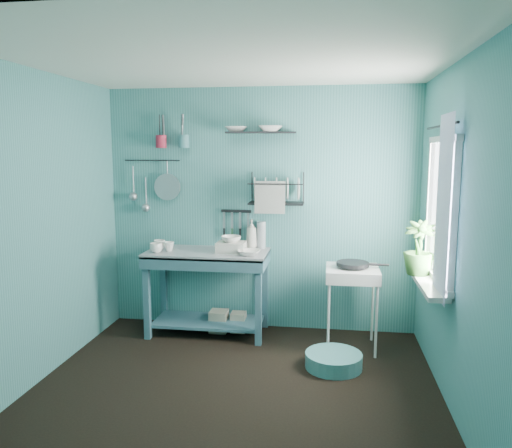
# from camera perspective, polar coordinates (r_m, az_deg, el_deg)

# --- Properties ---
(floor) EXTENTS (3.20, 3.20, 0.00)m
(floor) POSITION_cam_1_polar(r_m,az_deg,el_deg) (4.11, -2.56, -18.59)
(floor) COLOR black
(floor) RESTS_ON ground
(ceiling) EXTENTS (3.20, 3.20, 0.00)m
(ceiling) POSITION_cam_1_polar(r_m,az_deg,el_deg) (3.71, -2.82, 18.25)
(ceiling) COLOR silver
(ceiling) RESTS_ON ground
(wall_back) EXTENTS (3.20, 0.00, 3.20)m
(wall_back) POSITION_cam_1_polar(r_m,az_deg,el_deg) (5.18, 0.51, 1.61)
(wall_back) COLOR teal
(wall_back) RESTS_ON ground
(wall_front) EXTENTS (3.20, 0.00, 3.20)m
(wall_front) POSITION_cam_1_polar(r_m,az_deg,el_deg) (2.29, -9.96, -7.30)
(wall_front) COLOR teal
(wall_front) RESTS_ON ground
(wall_left) EXTENTS (0.00, 3.00, 3.00)m
(wall_left) POSITION_cam_1_polar(r_m,az_deg,el_deg) (4.31, -24.04, -0.51)
(wall_left) COLOR teal
(wall_left) RESTS_ON ground
(wall_right) EXTENTS (0.00, 3.00, 3.00)m
(wall_right) POSITION_cam_1_polar(r_m,az_deg,el_deg) (3.75, 22.07, -1.64)
(wall_right) COLOR teal
(wall_right) RESTS_ON ground
(work_counter) EXTENTS (1.29, 0.78, 0.86)m
(work_counter) POSITION_cam_1_polar(r_m,az_deg,el_deg) (5.16, -5.51, -7.75)
(work_counter) COLOR #325C6A
(work_counter) RESTS_ON floor
(mug_left) EXTENTS (0.12, 0.12, 0.10)m
(mug_left) POSITION_cam_1_polar(r_m,az_deg,el_deg) (5.04, -11.34, -2.68)
(mug_left) COLOR white
(mug_left) RESTS_ON work_counter
(mug_mid) EXTENTS (0.14, 0.14, 0.09)m
(mug_mid) POSITION_cam_1_polar(r_m,az_deg,el_deg) (5.10, -9.91, -2.54)
(mug_mid) COLOR white
(mug_mid) RESTS_ON work_counter
(mug_right) EXTENTS (0.17, 0.17, 0.10)m
(mug_right) POSITION_cam_1_polar(r_m,az_deg,el_deg) (5.19, -10.96, -2.34)
(mug_right) COLOR white
(mug_right) RESTS_ON work_counter
(wash_tub) EXTENTS (0.28, 0.22, 0.10)m
(wash_tub) POSITION_cam_1_polar(r_m,az_deg,el_deg) (4.98, -2.85, -2.65)
(wash_tub) COLOR beige
(wash_tub) RESTS_ON work_counter
(tub_bowl) EXTENTS (0.19, 0.19, 0.06)m
(tub_bowl) POSITION_cam_1_polar(r_m,az_deg,el_deg) (4.96, -2.86, -1.73)
(tub_bowl) COLOR white
(tub_bowl) RESTS_ON wash_tub
(soap_bottle) EXTENTS (0.11, 0.12, 0.30)m
(soap_bottle) POSITION_cam_1_polar(r_m,az_deg,el_deg) (5.14, -0.52, -1.15)
(soap_bottle) COLOR beige
(soap_bottle) RESTS_ON work_counter
(water_bottle) EXTENTS (0.09, 0.09, 0.28)m
(water_bottle) POSITION_cam_1_polar(r_m,az_deg,el_deg) (5.15, 0.61, -1.24)
(water_bottle) COLOR #A0AAB2
(water_bottle) RESTS_ON work_counter
(counter_bowl) EXTENTS (0.22, 0.22, 0.05)m
(counter_bowl) POSITION_cam_1_polar(r_m,az_deg,el_deg) (4.82, -0.81, -3.29)
(counter_bowl) COLOR white
(counter_bowl) RESTS_ON work_counter
(hotplate_stand) EXTENTS (0.57, 0.57, 0.78)m
(hotplate_stand) POSITION_cam_1_polar(r_m,az_deg,el_deg) (4.86, 10.85, -9.41)
(hotplate_stand) COLOR silver
(hotplate_stand) RESTS_ON floor
(frying_pan) EXTENTS (0.30, 0.30, 0.03)m
(frying_pan) POSITION_cam_1_polar(r_m,az_deg,el_deg) (4.75, 10.99, -4.50)
(frying_pan) COLOR black
(frying_pan) RESTS_ON hotplate_stand
(knife_strip) EXTENTS (0.32, 0.03, 0.03)m
(knife_strip) POSITION_cam_1_polar(r_m,az_deg,el_deg) (5.19, -2.28, 1.48)
(knife_strip) COLOR black
(knife_strip) RESTS_ON wall_back
(dish_rack) EXTENTS (0.57, 0.29, 0.32)m
(dish_rack) POSITION_cam_1_polar(r_m,az_deg,el_deg) (5.00, 2.35, 4.09)
(dish_rack) COLOR black
(dish_rack) RESTS_ON wall_back
(upper_shelf) EXTENTS (0.72, 0.28, 0.01)m
(upper_shelf) POSITION_cam_1_polar(r_m,az_deg,el_deg) (5.04, 0.51, 10.41)
(upper_shelf) COLOR black
(upper_shelf) RESTS_ON wall_back
(shelf_bowl_left) EXTENTS (0.22, 0.22, 0.05)m
(shelf_bowl_left) POSITION_cam_1_polar(r_m,az_deg,el_deg) (5.08, -2.29, 10.00)
(shelf_bowl_left) COLOR white
(shelf_bowl_left) RESTS_ON upper_shelf
(shelf_bowl_right) EXTENTS (0.24, 0.24, 0.06)m
(shelf_bowl_right) POSITION_cam_1_polar(r_m,az_deg,el_deg) (5.03, 1.65, 10.69)
(shelf_bowl_right) COLOR white
(shelf_bowl_right) RESTS_ON upper_shelf
(utensil_cup_magenta) EXTENTS (0.11, 0.11, 0.13)m
(utensil_cup_magenta) POSITION_cam_1_polar(r_m,az_deg,el_deg) (5.30, -10.79, 9.23)
(utensil_cup_magenta) COLOR maroon
(utensil_cup_magenta) RESTS_ON wall_back
(utensil_cup_teal) EXTENTS (0.11, 0.11, 0.13)m
(utensil_cup_teal) POSITION_cam_1_polar(r_m,az_deg,el_deg) (5.23, -8.25, 9.34)
(utensil_cup_teal) COLOR teal
(utensil_cup_teal) RESTS_ON wall_back
(colander) EXTENTS (0.28, 0.03, 0.28)m
(colander) POSITION_cam_1_polar(r_m,az_deg,el_deg) (5.33, -10.11, 4.19)
(colander) COLOR #A3A4AB
(colander) RESTS_ON wall_back
(ladle_outer) EXTENTS (0.01, 0.01, 0.30)m
(ladle_outer) POSITION_cam_1_polar(r_m,az_deg,el_deg) (5.47, -13.85, 4.87)
(ladle_outer) COLOR #A3A4AB
(ladle_outer) RESTS_ON wall_back
(ladle_inner) EXTENTS (0.01, 0.01, 0.30)m
(ladle_inner) POSITION_cam_1_polar(r_m,az_deg,el_deg) (5.42, -12.48, 3.64)
(ladle_inner) COLOR #A3A4AB
(ladle_inner) RESTS_ON wall_back
(hook_rail) EXTENTS (0.60, 0.01, 0.01)m
(hook_rail) POSITION_cam_1_polar(r_m,az_deg,el_deg) (5.39, -11.79, 7.13)
(hook_rail) COLOR black
(hook_rail) RESTS_ON wall_back
(window_glass) EXTENTS (0.00, 1.10, 1.10)m
(window_glass) POSITION_cam_1_polar(r_m,az_deg,el_deg) (4.16, 20.55, 1.47)
(window_glass) COLOR white
(window_glass) RESTS_ON wall_right
(windowsill) EXTENTS (0.16, 0.95, 0.04)m
(windowsill) POSITION_cam_1_polar(r_m,az_deg,el_deg) (4.25, 19.01, -6.42)
(windowsill) COLOR silver
(windowsill) RESTS_ON wall_right
(curtain) EXTENTS (0.00, 1.35, 1.35)m
(curtain) POSITION_cam_1_polar(r_m,az_deg,el_deg) (3.85, 20.56, 1.69)
(curtain) COLOR white
(curtain) RESTS_ON wall_right
(curtain_rod) EXTENTS (0.02, 1.05, 0.02)m
(curtain_rod) POSITION_cam_1_polar(r_m,az_deg,el_deg) (4.13, 20.40, 10.47)
(curtain_rod) COLOR black
(curtain_rod) RESTS_ON wall_right
(potted_plant) EXTENTS (0.30, 0.30, 0.45)m
(potted_plant) POSITION_cam_1_polar(r_m,az_deg,el_deg) (4.39, 18.12, -2.61)
(potted_plant) COLOR #366D2B
(potted_plant) RESTS_ON windowsill
(storage_tin_large) EXTENTS (0.18, 0.18, 0.22)m
(storage_tin_large) POSITION_cam_1_polar(r_m,az_deg,el_deg) (5.28, -4.26, -11.00)
(storage_tin_large) COLOR gray
(storage_tin_large) RESTS_ON floor
(storage_tin_small) EXTENTS (0.15, 0.15, 0.20)m
(storage_tin_small) POSITION_cam_1_polar(r_m,az_deg,el_deg) (5.28, -2.03, -11.12)
(storage_tin_small) COLOR gray
(storage_tin_small) RESTS_ON floor
(floor_basin) EXTENTS (0.49, 0.49, 0.13)m
(floor_basin) POSITION_cam_1_polar(r_m,az_deg,el_deg) (4.52, 8.86, -15.16)
(floor_basin) COLOR teal
(floor_basin) RESTS_ON floor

